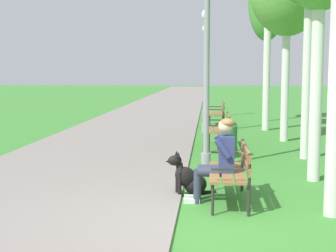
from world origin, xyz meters
name	(u,v)px	position (x,y,z in m)	size (l,w,h in m)	color
ground_plane	(199,223)	(0.00, 0.00, 0.00)	(120.00, 120.00, 0.00)	#3D8433
paved_path	(168,102)	(-2.40, 24.00, 0.02)	(4.23, 60.00, 0.04)	gray
park_bench_near	(233,168)	(0.48, 1.05, 0.51)	(0.55, 1.50, 0.85)	olive
park_bench_mid	(221,127)	(0.43, 6.29, 0.51)	(0.55, 1.50, 0.85)	olive
park_bench_far	(218,111)	(0.44, 11.21, 0.51)	(0.55, 1.50, 0.85)	olive
person_seated_on_near_bench	(219,157)	(0.27, 1.05, 0.68)	(0.74, 0.49, 1.25)	#33384C
dog_black	(189,179)	(-0.18, 1.43, 0.26)	(0.80, 0.44, 0.71)	black
lamp_post_near	(207,56)	(0.07, 3.62, 2.22)	(0.24, 0.24, 4.28)	gray
lamp_post_mid	(205,69)	(-0.02, 9.33, 1.98)	(0.24, 0.24, 3.82)	gray
lamp_post_far	(205,70)	(-0.07, 14.30, 1.97)	(0.24, 0.24, 3.81)	gray
birch_tree_sixth	(267,0)	(2.27, 13.02, 4.58)	(1.44, 1.48, 6.17)	silver
litter_bin	(229,142)	(0.58, 4.90, 0.35)	(0.36, 0.36, 0.70)	#2D6638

